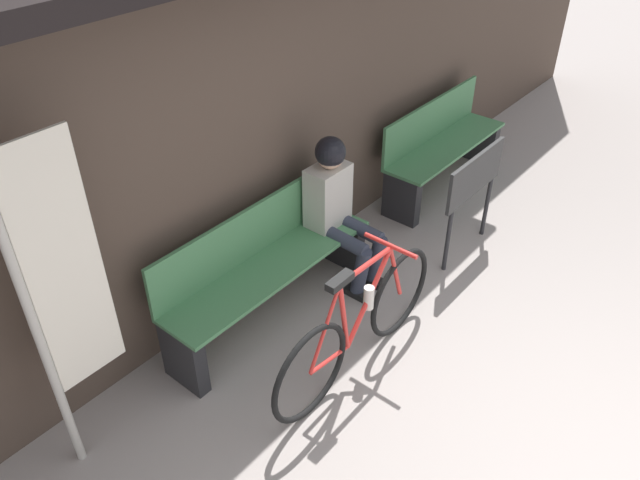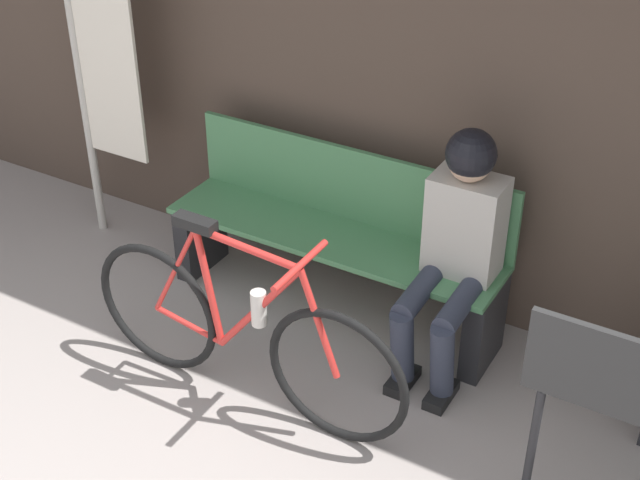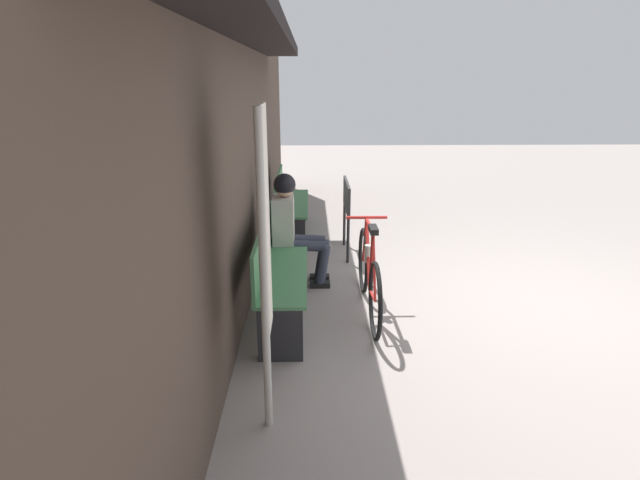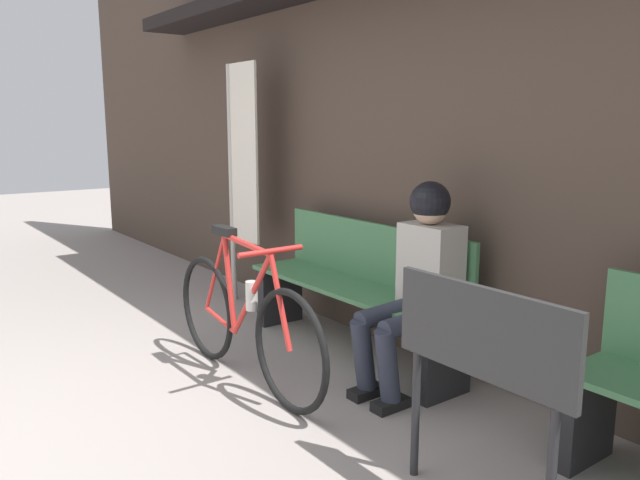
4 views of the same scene
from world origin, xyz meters
TOP-DOWN VIEW (x-y plane):
  - storefront_wall at (0.00, 2.81)m, footprint 12.00×0.56m
  - park_bench_near at (-0.10, 2.47)m, footprint 1.79×0.42m
  - bicycle at (-0.11, 1.62)m, footprint 1.66×0.40m
  - person_seated at (0.59, 2.35)m, footprint 0.34×0.61m
  - banner_pole at (-1.58, 2.45)m, footprint 0.45×0.05m
  - signboard at (1.55, 1.72)m, footprint 0.83×0.04m

SIDE VIEW (x-z plane):
  - bicycle at x=-0.11m, z-range -0.08..0.84m
  - park_bench_near at x=-0.10m, z-range -0.02..0.86m
  - signboard at x=1.55m, z-range 0.22..1.15m
  - person_seated at x=0.59m, z-range 0.10..1.32m
  - banner_pole at x=-1.58m, z-range 0.19..2.21m
  - storefront_wall at x=0.00m, z-range 0.06..3.26m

